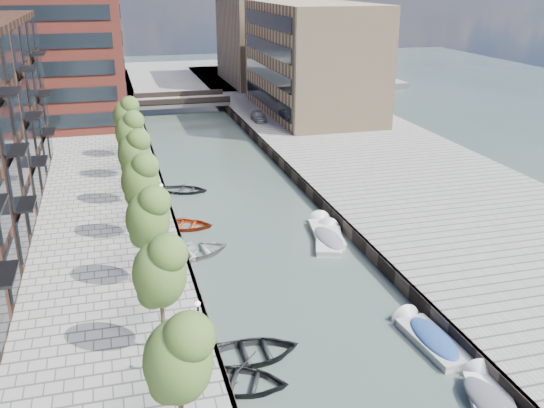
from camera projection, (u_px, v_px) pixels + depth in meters
name	position (u px, v px, depth m)	size (l,w,h in m)	color
water	(224.00, 177.00, 57.83)	(300.00, 300.00, 0.00)	#38473F
quay_right	(379.00, 160.00, 61.58)	(20.00, 140.00, 1.00)	gray
quay_wall_left	(160.00, 177.00, 56.16)	(0.25, 140.00, 1.00)	#332823
quay_wall_right	(286.00, 167.00, 59.15)	(0.25, 140.00, 1.00)	#332823
far_closure	(163.00, 78.00, 111.90)	(80.00, 40.00, 1.00)	gray
tan_block_near	(311.00, 59.00, 78.85)	(12.00, 25.00, 14.00)	tan
tan_block_far	(262.00, 34.00, 102.01)	(12.00, 20.00, 16.00)	tan
bridge	(181.00, 101.00, 86.28)	(13.00, 6.00, 1.30)	gray
tree_0	(178.00, 356.00, 21.34)	(2.50, 2.50, 5.95)	#382619
tree_1	(159.00, 270.00, 27.67)	(2.50, 2.50, 5.95)	#382619
tree_2	(148.00, 215.00, 33.99)	(2.50, 2.50, 5.95)	#382619
tree_3	(140.00, 178.00, 40.32)	(2.50, 2.50, 5.95)	#382619
tree_4	(134.00, 151.00, 46.65)	(2.50, 2.50, 5.95)	#382619
tree_5	(129.00, 130.00, 52.98)	(2.50, 2.50, 5.95)	#382619
tree_6	(126.00, 114.00, 59.31)	(2.50, 2.50, 5.95)	#382619
lamp_0	(199.00, 334.00, 25.90)	(0.24, 0.24, 4.12)	black
lamp_1	(163.00, 207.00, 40.37)	(0.24, 0.24, 4.12)	black
lamp_2	(145.00, 146.00, 54.83)	(0.24, 0.24, 4.12)	black
sloop_0	(251.00, 358.00, 30.26)	(3.61, 5.06, 1.05)	black
sloop_1	(239.00, 387.00, 28.12)	(3.35, 4.69, 0.97)	black
sloop_2	(184.00, 228.00, 46.03)	(3.22, 4.51, 0.93)	#9E3111
sloop_3	(195.00, 256.00, 41.40)	(3.61, 5.06, 1.05)	#AEAFAD
sloop_4	(184.00, 192.00, 53.77)	(2.97, 4.16, 0.86)	black
motorboat_1	(492.00, 404.00, 26.68)	(3.57, 5.53, 1.75)	white
motorboat_2	(324.00, 232.00, 45.07)	(2.65, 5.63, 1.80)	silver
motorboat_3	(428.00, 337.00, 31.62)	(2.15, 5.21, 1.70)	#B1B0AF
motorboat_4	(328.00, 238.00, 43.64)	(3.34, 5.42, 1.71)	silver
car	(259.00, 116.00, 76.00)	(1.50, 3.74, 1.27)	#999A9E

